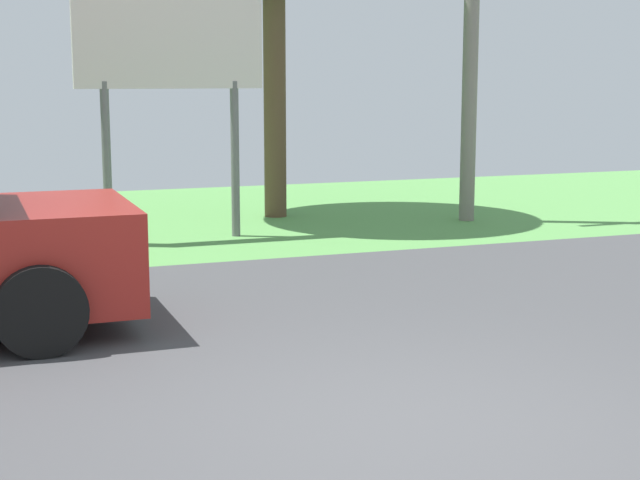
% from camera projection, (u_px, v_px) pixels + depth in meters
% --- Properties ---
extents(ground_plane, '(40.00, 22.00, 0.20)m').
position_uv_depth(ground_plane, '(279.00, 326.00, 9.12)').
color(ground_plane, '#424244').
extents(roadside_billboard, '(2.60, 0.12, 3.50)m').
position_uv_depth(roadside_billboard, '(170.00, 55.00, 13.25)').
color(roadside_billboard, slate).
rests_on(roadside_billboard, ground_plane).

